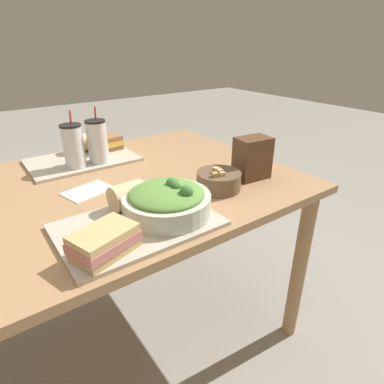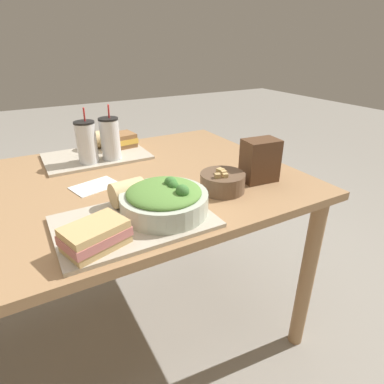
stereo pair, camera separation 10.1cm
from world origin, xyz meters
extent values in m
plane|color=gray|center=(0.00, 0.00, 0.00)|extent=(12.00, 12.00, 0.00)
cube|color=#A37A51|center=(0.00, 0.00, 0.74)|extent=(1.47, 0.98, 0.03)
cylinder|color=#A37A51|center=(0.68, -0.43, 0.36)|extent=(0.06, 0.06, 0.73)
cylinder|color=#A37A51|center=(0.68, 0.43, 0.36)|extent=(0.06, 0.06, 0.73)
cube|color=#BCB29E|center=(0.01, -0.32, 0.76)|extent=(0.44, 0.29, 0.01)
cube|color=#BCB29E|center=(0.06, 0.31, 0.76)|extent=(0.44, 0.29, 0.01)
cylinder|color=beige|center=(0.11, -0.32, 0.80)|extent=(0.26, 0.26, 0.06)
ellipsoid|color=#5B8E3D|center=(0.11, -0.32, 0.83)|extent=(0.22, 0.22, 0.04)
sphere|color=#427F38|center=(0.13, -0.31, 0.85)|extent=(0.04, 0.04, 0.04)
sphere|color=#38702D|center=(0.13, -0.33, 0.85)|extent=(0.03, 0.03, 0.03)
sphere|color=#427F38|center=(0.14, -0.38, 0.85)|extent=(0.04, 0.04, 0.04)
cube|color=beige|center=(0.15, -0.30, 0.84)|extent=(0.06, 0.05, 0.01)
cube|color=beige|center=(0.17, -0.32, 0.84)|extent=(0.03, 0.04, 0.01)
cube|color=beige|center=(0.08, -0.28, 0.84)|extent=(0.05, 0.05, 0.01)
cylinder|color=brown|center=(0.36, -0.26, 0.79)|extent=(0.16, 0.16, 0.06)
cylinder|color=#4C2814|center=(0.36, -0.26, 0.81)|extent=(0.14, 0.14, 0.01)
cube|color=tan|center=(0.35, -0.27, 0.83)|extent=(0.02, 0.02, 0.02)
cube|color=tan|center=(0.32, -0.28, 0.83)|extent=(0.02, 0.02, 0.02)
cube|color=tan|center=(0.35, -0.25, 0.83)|extent=(0.03, 0.03, 0.02)
cube|color=tan|center=(0.34, -0.29, 0.82)|extent=(0.02, 0.02, 0.02)
cube|color=tan|center=(-0.12, -0.40, 0.78)|extent=(0.17, 0.14, 0.02)
cube|color=#C1706B|center=(-0.12, -0.40, 0.80)|extent=(0.18, 0.14, 0.02)
cube|color=tan|center=(-0.12, -0.40, 0.82)|extent=(0.17, 0.14, 0.02)
cylinder|color=#DBBC84|center=(0.03, -0.22, 0.81)|extent=(0.11, 0.09, 0.08)
cylinder|color=beige|center=(0.08, -0.21, 0.81)|extent=(0.01, 0.07, 0.07)
cube|color=olive|center=(0.19, 0.37, 0.78)|extent=(0.16, 0.12, 0.02)
cube|color=#EFB742|center=(0.19, 0.37, 0.80)|extent=(0.16, 0.13, 0.02)
cube|color=olive|center=(0.19, 0.37, 0.82)|extent=(0.16, 0.12, 0.02)
cylinder|color=#DBBC84|center=(0.08, 0.41, 0.81)|extent=(0.08, 0.08, 0.08)
cylinder|color=beige|center=(0.12, 0.41, 0.81)|extent=(0.01, 0.07, 0.07)
cylinder|color=silver|center=(0.01, 0.23, 0.85)|extent=(0.08, 0.08, 0.16)
cylinder|color=black|center=(0.01, 0.23, 0.84)|extent=(0.07, 0.07, 0.13)
cylinder|color=black|center=(0.01, 0.23, 0.94)|extent=(0.08, 0.08, 0.01)
cylinder|color=red|center=(0.02, 0.23, 0.96)|extent=(0.01, 0.02, 0.06)
cylinder|color=silver|center=(0.11, 0.23, 0.85)|extent=(0.08, 0.08, 0.17)
cylinder|color=#701E47|center=(0.11, 0.23, 0.84)|extent=(0.07, 0.07, 0.14)
cylinder|color=black|center=(0.11, 0.23, 0.94)|extent=(0.08, 0.08, 0.01)
cylinder|color=red|center=(0.12, 0.23, 0.97)|extent=(0.01, 0.02, 0.06)
cube|color=brown|center=(0.53, -0.25, 0.83)|extent=(0.14, 0.10, 0.16)
cube|color=white|center=(-0.02, -0.01, 0.76)|extent=(0.18, 0.15, 0.00)
camera|label=1|loc=(-0.32, -1.04, 1.24)|focal=30.00mm
camera|label=2|loc=(-0.24, -1.09, 1.24)|focal=30.00mm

